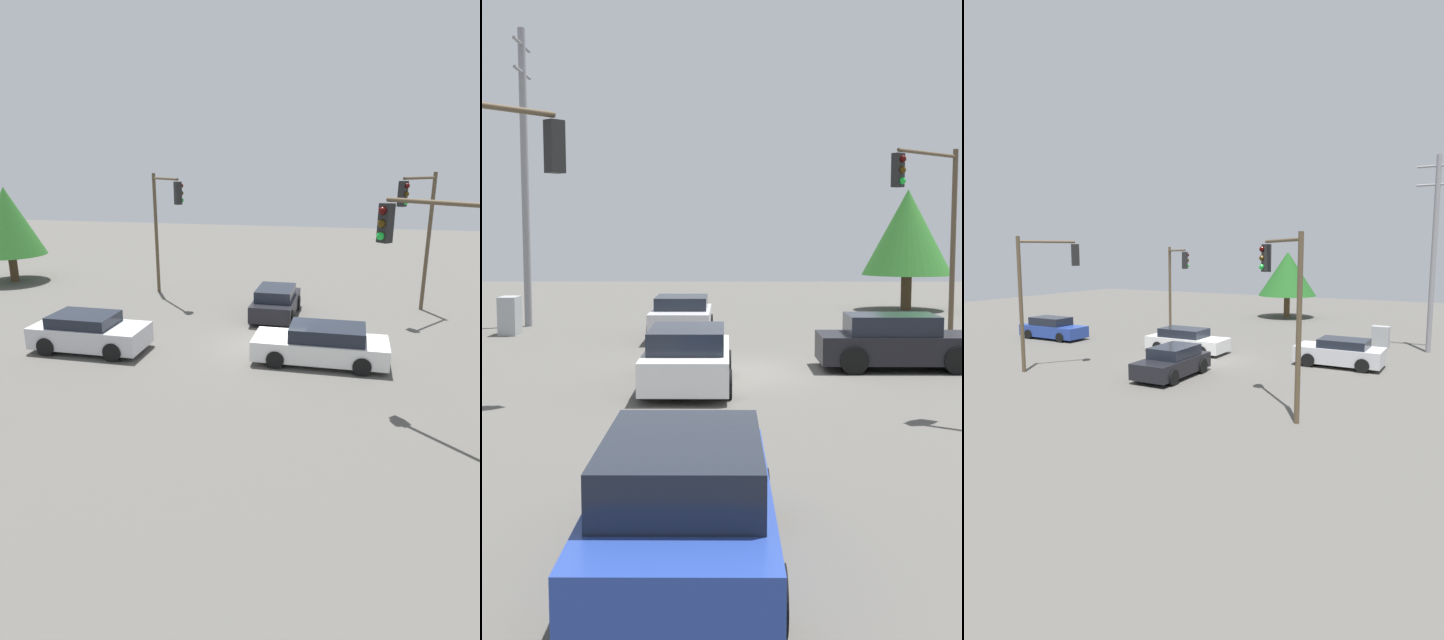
{
  "view_description": "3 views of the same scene",
  "coord_description": "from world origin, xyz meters",
  "views": [
    {
      "loc": [
        2.81,
        -18.14,
        6.67
      ],
      "look_at": [
        -1.23,
        -0.01,
        0.93
      ],
      "focal_mm": 28.0,
      "sensor_mm": 36.0,
      "label": 1
    },
    {
      "loc": [
        20.04,
        -0.54,
        3.41
      ],
      "look_at": [
        -1.99,
        -0.65,
        1.1
      ],
      "focal_mm": 45.0,
      "sensor_mm": 36.0,
      "label": 2
    },
    {
      "loc": [
        -12.57,
        22.75,
        5.63
      ],
      "look_at": [
        0.19,
        -0.18,
        2.12
      ],
      "focal_mm": 28.0,
      "sensor_mm": 36.0,
      "label": 3
    }
  ],
  "objects": [
    {
      "name": "utility_pole_tall",
      "position": [
        -10.13,
        -8.04,
        5.79
      ],
      "size": [
        2.2,
        0.28,
        10.98
      ],
      "color": "gray",
      "rests_on": "ground_plane"
    },
    {
      "name": "traffic_signal_cross",
      "position": [
        5.23,
        -5.38,
        4.16
      ],
      "size": [
        2.97,
        2.66,
        6.07
      ],
      "rotation": [
        0.0,
        0.0,
        2.42
      ],
      "color": "brown",
      "rests_on": "ground_plane"
    },
    {
      "name": "electrical_cabinet",
      "position": [
        -7.5,
        -8.03,
        0.66
      ],
      "size": [
        1.0,
        0.61,
        1.33
      ],
      "primitive_type": "cube",
      "color": "#9EA0A3",
      "rests_on": "ground_plane"
    },
    {
      "name": "tree_left",
      "position": [
        2.36,
        -19.13,
        3.84
      ],
      "size": [
        5.04,
        5.04,
        5.77
      ],
      "color": "brown",
      "rests_on": "ground_plane"
    },
    {
      "name": "traffic_signal_main",
      "position": [
        -6.58,
        6.26,
        4.3
      ],
      "size": [
        2.48,
        2.7,
        6.33
      ],
      "rotation": [
        0.0,
        0.0,
        -0.84
      ],
      "color": "brown",
      "rests_on": "ground_plane"
    },
    {
      "name": "ground_plane",
      "position": [
        0.0,
        0.0,
        0.0
      ],
      "size": [
        80.0,
        80.0,
        0.0
      ],
      "primitive_type": "plane",
      "color": "#54514C"
    },
    {
      "name": "sedan_blue",
      "position": [
        12.13,
        -0.97,
        0.69
      ],
      "size": [
        4.58,
        1.9,
        1.43
      ],
      "rotation": [
        0.0,
        0.0,
        1.57
      ],
      "color": "#233D93",
      "rests_on": "ground_plane"
    },
    {
      "name": "sedan_white",
      "position": [
        2.02,
        -1.41,
        0.66
      ],
      "size": [
        4.69,
        1.99,
        1.37
      ],
      "rotation": [
        0.0,
        0.0,
        1.57
      ],
      "color": "silver",
      "rests_on": "ground_plane"
    },
    {
      "name": "traffic_signal_aux",
      "position": [
        5.72,
        5.7,
        4.33
      ],
      "size": [
        1.82,
        2.42,
        6.43
      ],
      "rotation": [
        0.0,
        0.0,
        4.09
      ],
      "color": "brown",
      "rests_on": "ground_plane"
    },
    {
      "name": "sedan_silver",
      "position": [
        -6.6,
        -2.03,
        0.69
      ],
      "size": [
        4.25,
        2.04,
        1.4
      ],
      "rotation": [
        0.0,
        0.0,
        -1.57
      ],
      "color": "silver",
      "rests_on": "ground_plane"
    },
    {
      "name": "sedan_dark",
      "position": [
        -0.4,
        3.86,
        0.68
      ],
      "size": [
        1.94,
        4.13,
        1.41
      ],
      "color": "black",
      "rests_on": "ground_plane"
    }
  ]
}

